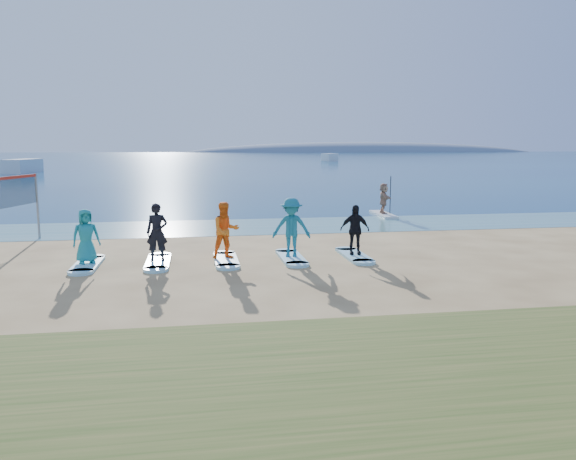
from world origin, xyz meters
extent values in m
plane|color=tan|center=(0.00, 0.00, 0.00)|extent=(600.00, 600.00, 0.00)
plane|color=teal|center=(0.00, 10.50, 0.01)|extent=(600.00, 600.00, 0.00)
plane|color=navy|center=(0.00, 160.00, 0.01)|extent=(600.00, 600.00, 0.00)
ellipsoid|color=slate|center=(95.00, 300.00, 0.00)|extent=(220.00, 56.00, 18.00)
cylinder|color=gray|center=(-8.78, 8.65, 1.25)|extent=(0.09, 0.09, 2.50)
cube|color=silver|center=(6.60, 13.30, 0.06)|extent=(0.86, 3.03, 0.12)
imported|color=tan|center=(6.60, 13.30, 0.88)|extent=(0.61, 1.46, 1.53)
cube|color=silver|center=(-25.20, 65.59, 0.00)|extent=(3.53, 7.69, 1.78)
cube|color=silver|center=(28.46, 114.26, 0.00)|extent=(2.89, 5.74, 1.77)
cube|color=#9EE1F5|center=(-6.05, 3.16, 0.04)|extent=(0.70, 2.20, 0.09)
imported|color=teal|center=(-6.05, 3.16, 0.89)|extent=(0.91, 0.76, 1.60)
cube|color=#9EE1F5|center=(-4.01, 3.16, 0.04)|extent=(0.70, 2.20, 0.09)
imported|color=black|center=(-4.01, 3.16, 0.96)|extent=(0.66, 0.46, 1.73)
cube|color=#9EE1F5|center=(-1.97, 3.16, 0.04)|extent=(0.70, 2.20, 0.09)
imported|color=orange|center=(-1.97, 3.16, 0.96)|extent=(0.97, 0.83, 1.74)
cube|color=#9EE1F5|center=(0.07, 3.16, 0.04)|extent=(0.70, 2.20, 0.09)
imported|color=#1B7286|center=(0.07, 3.16, 1.01)|extent=(1.31, 0.93, 1.83)
cube|color=#9EE1F5|center=(2.12, 3.16, 0.04)|extent=(0.70, 2.20, 0.09)
imported|color=black|center=(2.12, 3.16, 0.88)|extent=(0.96, 0.48, 1.58)
camera|label=1|loc=(-2.89, -13.85, 3.51)|focal=35.00mm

